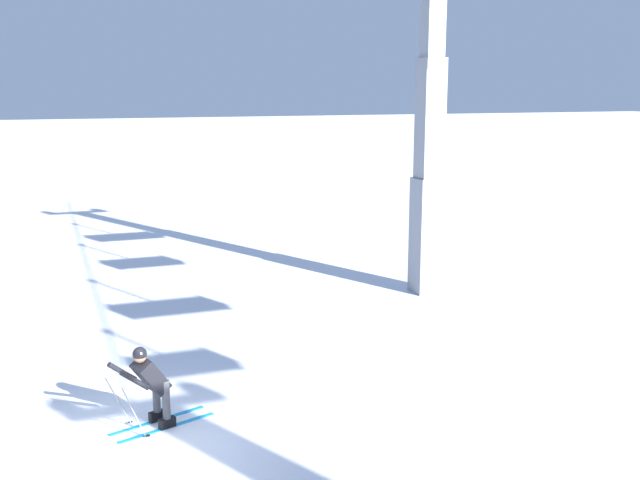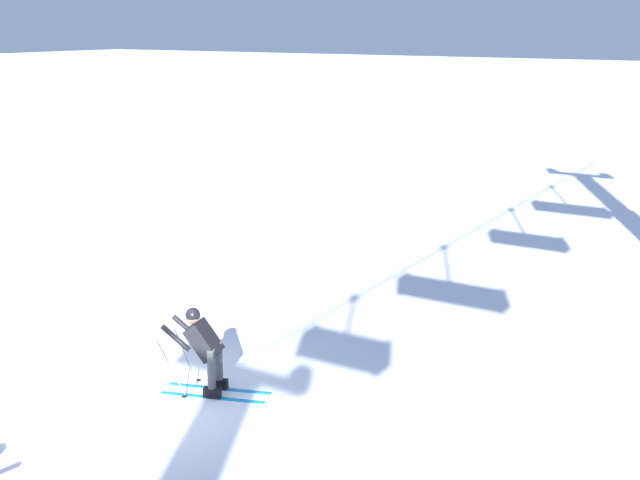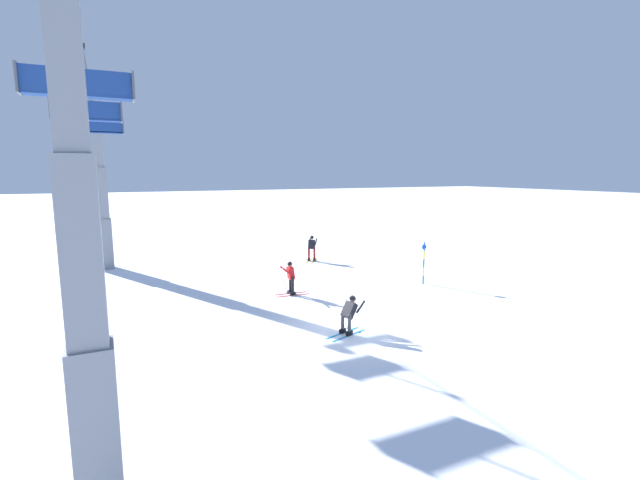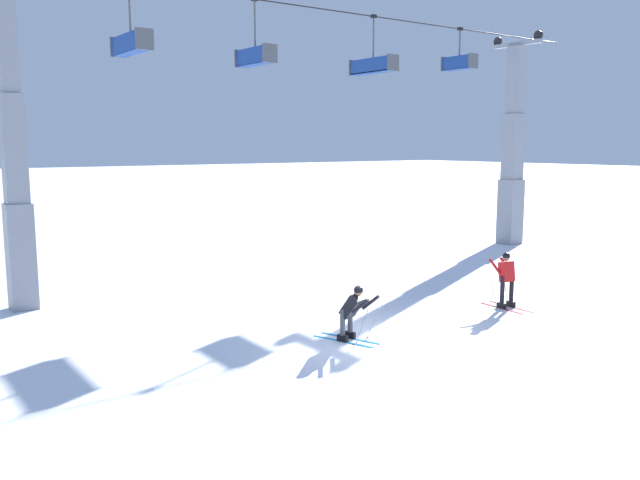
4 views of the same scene
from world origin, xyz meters
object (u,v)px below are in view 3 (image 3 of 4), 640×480
(skier_carving_main, at_px, (349,312))
(skier_distant_uphill, at_px, (312,246))
(lift_tower_near, at_px, (84,286))
(chairlift_seat_middle, at_px, (92,125))
(lift_tower_far, at_px, (102,203))
(skier_distant_downhill, at_px, (290,276))
(chairlift_seat_second, at_px, (87,110))
(chairlift_seat_nearest, at_px, (78,83))
(chairlift_seat_fourth, at_px, (95,126))
(trail_marker_pole, at_px, (424,262))

(skier_carving_main, height_order, skier_distant_uphill, skier_distant_uphill)
(lift_tower_near, distance_m, chairlift_seat_middle, 13.89)
(lift_tower_far, bearing_deg, skier_distant_uphill, -104.78)
(skier_distant_uphill, bearing_deg, lift_tower_far, 75.22)
(chairlift_seat_middle, distance_m, skier_distant_uphill, 15.45)
(lift_tower_near, xyz_separation_m, skier_distant_downhill, (11.75, -8.23, -3.19))
(chairlift_seat_second, bearing_deg, skier_carving_main, -104.18)
(chairlift_seat_middle, xyz_separation_m, skier_distant_uphill, (5.57, -12.64, -6.91))
(chairlift_seat_second, bearing_deg, chairlift_seat_nearest, -180.00)
(skier_distant_uphill, bearing_deg, skier_distant_downhill, 148.50)
(lift_tower_far, height_order, chairlift_seat_fourth, lift_tower_far)
(chairlift_seat_middle, bearing_deg, skier_carving_main, -132.13)
(chairlift_seat_second, relative_size, chairlift_seat_fourth, 1.27)
(skier_carving_main, xyz_separation_m, skier_distant_uphill, (13.05, -4.37, 0.19))
(chairlift_seat_middle, bearing_deg, skier_distant_downhill, -101.10)
(chairlift_seat_second, xyz_separation_m, chairlift_seat_middle, (5.39, 0.00, 0.02))
(lift_tower_far, xyz_separation_m, trail_marker_pole, (-11.63, -15.50, -2.86))
(skier_carving_main, height_order, skier_distant_downhill, skier_distant_downhill)
(chairlift_seat_middle, bearing_deg, skier_distant_uphill, -66.21)
(lift_tower_far, height_order, chairlift_seat_second, lift_tower_far)
(chairlift_seat_fourth, bearing_deg, skier_distant_uphill, -87.10)
(skier_distant_uphill, height_order, skier_distant_downhill, skier_distant_uphill)
(skier_carving_main, relative_size, skier_distant_uphill, 1.02)
(chairlift_seat_middle, height_order, trail_marker_pole, chairlift_seat_middle)
(chairlift_seat_nearest, distance_m, trail_marker_pole, 18.34)
(lift_tower_near, xyz_separation_m, trail_marker_pole, (10.64, -15.50, -2.93))
(chairlift_seat_nearest, bearing_deg, chairlift_seat_middle, 0.00)
(lift_tower_near, bearing_deg, chairlift_seat_middle, 0.00)
(chairlift_seat_middle, distance_m, skier_distant_downhill, 10.90)
(chairlift_seat_second, bearing_deg, chairlift_seat_fourth, -0.00)
(chairlift_seat_middle, relative_size, trail_marker_pole, 1.06)
(lift_tower_far, relative_size, chairlift_seat_fourth, 5.49)
(chairlift_seat_nearest, distance_m, chairlift_seat_fourth, 14.78)
(skier_carving_main, bearing_deg, lift_tower_far, 26.78)
(chairlift_seat_fourth, bearing_deg, lift_tower_near, 180.00)
(lift_tower_near, bearing_deg, skier_carving_main, -54.56)
(chairlift_seat_middle, height_order, skier_distant_downhill, chairlift_seat_middle)
(lift_tower_far, bearing_deg, skier_distant_downhill, -141.96)
(skier_carving_main, xyz_separation_m, skier_distant_downhill, (5.86, 0.04, 0.14))
(chairlift_seat_nearest, xyz_separation_m, chairlift_seat_middle, (9.85, 0.00, -0.02))
(skier_distant_uphill, bearing_deg, skier_carving_main, 161.49)
(chairlift_seat_middle, bearing_deg, chairlift_seat_second, 180.00)
(chairlift_seat_second, bearing_deg, trail_marker_pole, -80.23)
(chairlift_seat_second, bearing_deg, lift_tower_near, -180.00)
(lift_tower_far, height_order, skier_distant_uphill, lift_tower_far)
(trail_marker_pole, bearing_deg, skier_carving_main, 123.35)
(skier_carving_main, relative_size, trail_marker_pole, 0.79)
(chairlift_seat_fourth, height_order, skier_distant_uphill, chairlift_seat_fourth)
(chairlift_seat_nearest, distance_m, chairlift_seat_middle, 9.85)
(skier_carving_main, bearing_deg, trail_marker_pole, -56.65)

